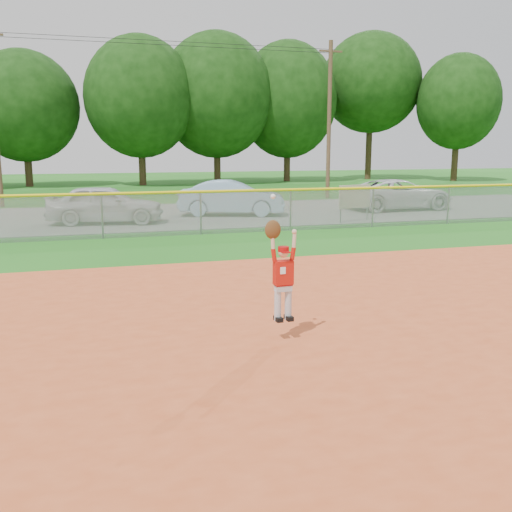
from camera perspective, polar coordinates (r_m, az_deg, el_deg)
The scene contains 11 objects.
ground at distance 10.70m, azimuth 4.78°, elevation -5.63°, with size 120.00×120.00×0.00m, color #1B5F15.
clay_infield at distance 8.13m, azimuth 12.56°, elevation -11.15°, with size 24.00×16.00×0.04m, color #BF4A22.
parking_strip at distance 26.01m, azimuth -8.04°, elevation 4.10°, with size 44.00×10.00×0.03m, color slate.
car_white_a at distance 23.46m, azimuth -14.83°, elevation 5.04°, with size 1.81×4.50×1.53m, color silver.
car_blue at distance 25.45m, azimuth -2.43°, elevation 5.83°, with size 1.63×4.68×1.54m, color #8EB4D4.
car_white_b at distance 28.63m, azimuth 14.08°, elevation 5.99°, with size 2.42×5.26×1.46m, color silver.
sponsor_sign at distance 23.66m, azimuth 9.83°, elevation 5.79°, with size 1.63×0.59×1.52m.
outfield_fence at distance 20.03m, azimuth -5.56°, elevation 4.66°, with size 40.06×0.10×1.55m.
power_lines at distance 31.96m, azimuth -8.07°, elevation 13.71°, with size 19.40×0.24×9.00m.
tree_line at distance 47.91m, azimuth -11.13°, elevation 16.06°, with size 62.37×13.00×14.43m.
ballplayer at distance 8.83m, azimuth 2.59°, elevation -1.53°, with size 0.53×0.23×1.99m.
Camera 1 is at (-3.74, -9.56, 3.03)m, focal length 40.00 mm.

